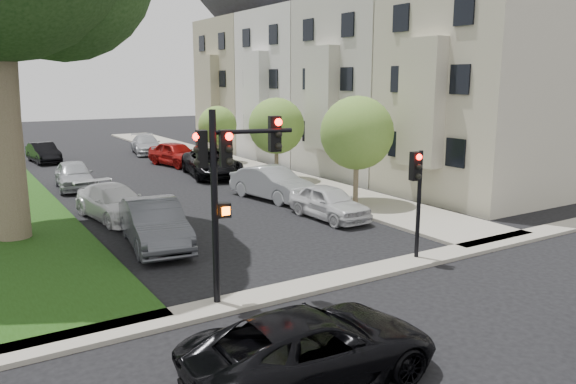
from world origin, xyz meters
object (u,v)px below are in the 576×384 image
car_parked_3 (176,154)px  traffic_signal_main (228,172)px  car_parked_4 (146,145)px  traffic_signal_secondary (417,185)px  small_tree_c (218,125)px  car_parked_5 (154,224)px  small_tree_b (276,126)px  small_tree_a (357,133)px  car_parked_2 (212,163)px  car_parked_6 (114,202)px  car_parked_0 (329,202)px  car_parked_9 (43,153)px  car_parked_1 (272,183)px  car_parked_7 (74,175)px  car_cross_near (313,347)px

car_parked_3 → traffic_signal_main: bearing=-119.3°
car_parked_4 → traffic_signal_secondary: bearing=-81.8°
small_tree_c → car_parked_3: small_tree_c is taller
small_tree_c → car_parked_5: size_ratio=0.79×
small_tree_b → small_tree_c: (-0.00, 7.54, -0.50)m
small_tree_a → car_parked_5: size_ratio=1.01×
small_tree_b → car_parked_2: (-2.36, 3.30, -2.24)m
traffic_signal_main → car_parked_6: 10.52m
traffic_signal_secondary → car_parked_0: bearing=81.0°
car_parked_0 → car_parked_9: (-7.24, 22.46, -0.01)m
traffic_signal_main → car_parked_2: (7.26, 17.28, -2.56)m
car_parked_6 → car_parked_4: bearing=60.1°
small_tree_c → car_parked_5: bearing=-121.3°
traffic_signal_main → car_parked_1: size_ratio=1.06×
car_parked_2 → car_parked_7: size_ratio=1.33×
small_tree_a → car_parked_6: size_ratio=1.03×
traffic_signal_main → car_cross_near: (-0.35, -4.19, -2.66)m
traffic_signal_secondary → car_parked_6: traffic_signal_secondary is taller
traffic_signal_main → car_parked_9: (-0.09, 28.13, -2.68)m
traffic_signal_secondary → car_parked_0: size_ratio=0.86×
car_parked_2 → traffic_signal_main: bearing=-102.8°
traffic_signal_main → car_parked_5: (-0.04, 5.65, -2.55)m
traffic_signal_secondary → car_parked_5: (-6.28, 5.69, -1.61)m
car_cross_near → car_parked_6: bearing=1.1°
car_parked_4 → car_parked_9: 7.28m
small_tree_c → car_parked_2: bearing=-119.1°
car_parked_0 → car_parked_9: size_ratio=0.99×
car_parked_1 → car_parked_9: bearing=101.5°
car_cross_near → car_parked_6: car_cross_near is taller
traffic_signal_main → car_parked_7: size_ratio=1.15×
small_tree_b → car_cross_near: bearing=-118.8°
car_parked_6 → car_cross_near: bearing=-99.2°
small_tree_a → small_tree_c: size_ratio=1.27×
small_tree_a → car_parked_0: size_ratio=1.21×
car_cross_near → car_parked_6: (0.18, 14.37, -0.01)m
car_parked_1 → car_parked_2: car_parked_2 is taller
car_parked_1 → car_parked_7: 10.45m
car_parked_0 → car_parked_4: car_parked_4 is taller
small_tree_c → car_parked_9: (-9.71, 6.62, -1.86)m
traffic_signal_secondary → car_parked_2: (1.01, 17.31, -1.62)m
small_tree_b → traffic_signal_secondary: bearing=-103.5°
car_parked_1 → car_parked_7: car_parked_1 is taller
car_parked_0 → car_parked_3: car_parked_3 is taller
small_tree_c → car_cross_near: 27.63m
car_cross_near → car_parked_4: size_ratio=1.04×
small_tree_c → car_parked_5: small_tree_c is taller
small_tree_c → car_parked_6: bearing=-130.8°
small_tree_a → car_cross_near: bearing=-131.5°
small_tree_a → car_parked_6: small_tree_a is taller
car_parked_5 → car_parked_9: 22.48m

